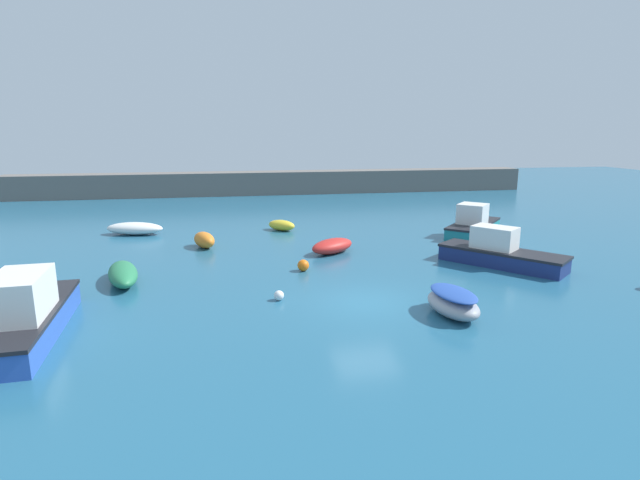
% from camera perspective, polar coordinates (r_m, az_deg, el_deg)
% --- Properties ---
extents(ground_plane, '(120.00, 120.00, 0.20)m').
position_cam_1_polar(ground_plane, '(19.25, 5.36, -7.40)').
color(ground_plane, '#235B7A').
extents(harbor_breakwater, '(51.65, 2.64, 2.25)m').
position_cam_1_polar(harbor_breakwater, '(51.11, -4.77, 6.56)').
color(harbor_breakwater, '#66605B').
rests_on(harbor_breakwater, ground_plane).
extents(cabin_cruiser_white, '(5.09, 5.73, 1.87)m').
position_cam_1_polar(cabin_cruiser_white, '(25.54, 19.86, -1.36)').
color(cabin_cruiser_white, navy).
rests_on(cabin_cruiser_white, ground_plane).
extents(rowboat_with_red_cover, '(1.65, 2.75, 0.93)m').
position_cam_1_polar(rowboat_with_red_cover, '(18.38, 14.96, -6.90)').
color(rowboat_with_red_cover, gray).
rests_on(rowboat_with_red_cover, ground_plane).
extents(rowboat_white_midwater, '(3.00, 2.64, 0.77)m').
position_cam_1_polar(rowboat_white_midwater, '(26.48, 1.42, -0.69)').
color(rowboat_white_midwater, red).
rests_on(rowboat_white_midwater, ground_plane).
extents(motorboat_grey_hull, '(5.19, 5.33, 2.01)m').
position_cam_1_polar(motorboat_grey_hull, '(32.22, 17.10, 1.68)').
color(motorboat_grey_hull, teal).
rests_on(motorboat_grey_hull, ground_plane).
extents(motorboat_with_cabin, '(2.22, 6.57, 2.18)m').
position_cam_1_polar(motorboat_with_cabin, '(18.23, -30.54, -7.33)').
color(motorboat_with_cabin, '#2D56B7').
rests_on(motorboat_with_cabin, ground_plane).
extents(rowboat_blue_near, '(3.75, 2.17, 0.77)m').
position_cam_1_polar(rowboat_blue_near, '(33.21, -20.41, 1.25)').
color(rowboat_blue_near, white).
rests_on(rowboat_blue_near, ground_plane).
extents(open_tender_yellow, '(1.96, 3.73, 0.81)m').
position_cam_1_polar(open_tender_yellow, '(22.97, -21.60, -3.62)').
color(open_tender_yellow, '#287A4C').
rests_on(open_tender_yellow, ground_plane).
extents(fishing_dinghy_green, '(2.09, 2.00, 0.68)m').
position_cam_1_polar(fishing_dinghy_green, '(32.48, -4.41, 1.69)').
color(fishing_dinghy_green, yellow).
rests_on(fishing_dinghy_green, ground_plane).
extents(dinghy_near_pier, '(1.63, 2.12, 0.87)m').
position_cam_1_polar(dinghy_near_pier, '(28.40, -13.09, 0.01)').
color(dinghy_near_pier, orange).
rests_on(dinghy_near_pier, ground_plane).
extents(mooring_buoy_orange, '(0.54, 0.54, 0.54)m').
position_cam_1_polar(mooring_buoy_orange, '(23.18, -1.93, -2.91)').
color(mooring_buoy_orange, orange).
rests_on(mooring_buoy_orange, ground_plane).
extents(mooring_buoy_white, '(0.39, 0.39, 0.39)m').
position_cam_1_polar(mooring_buoy_white, '(19.38, -4.72, -6.33)').
color(mooring_buoy_white, white).
rests_on(mooring_buoy_white, ground_plane).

